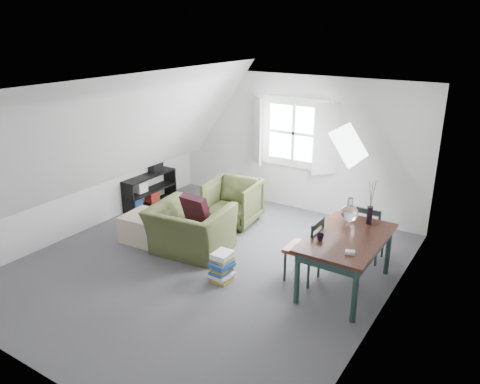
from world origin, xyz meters
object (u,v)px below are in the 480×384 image
Objects in this scene: armchair_far at (233,223)px; media_shelf at (147,192)px; magazine_stack at (222,267)px; armchair_near at (191,252)px; dining_table at (347,243)px; dining_chair_near at (305,248)px; dining_chair_far at (369,232)px; ottoman at (146,227)px.

media_shelf reaches higher than armchair_far.
magazine_stack is (2.84, -1.54, -0.07)m from media_shelf.
armchair_near is 2.80× the size of magazine_stack.
media_shelf is at bearing 179.52° from armchair_far.
dining_chair_near is (-0.53, -0.10, -0.18)m from dining_table.
armchair_far is 0.57× the size of dining_table.
armchair_near is 0.96× the size of media_shelf.
dining_chair_far is at bearing -0.06° from media_shelf.
dining_chair_near is at bearing 179.36° from armchair_near.
media_shelf is at bearing -15.61° from dining_chair_far.
ottoman is 1.83m from magazine_stack.
magazine_stack is at bearing -150.77° from dining_table.
media_shelf is (-4.32, -0.13, -0.17)m from dining_chair_far.
ottoman is 3.51m from dining_chair_far.
magazine_stack is (-1.47, -0.72, -0.45)m from dining_table.
magazine_stack is (1.78, -0.39, -0.01)m from ottoman.
dining_chair_near is at bearing -15.44° from media_shelf.
armchair_near is at bearing 2.85° from ottoman.
armchair_far is 1.98m from magazine_stack.
ottoman is at bearing -3.50° from armchair_near.
magazine_stack is (-1.48, -1.67, -0.25)m from dining_chair_far.
armchair_far is 2.49m from dining_chair_far.
ottoman is at bearing -49.18° from media_shelf.
dining_chair_far is at bearing 48.32° from magazine_stack.
media_shelf reaches higher than magazine_stack.
armchair_near is at bearing 10.00° from dining_chair_far.
dining_table is 1.70m from magazine_stack.
media_shelf is 2.93× the size of magazine_stack.
armchair_near is 1.77× the size of ottoman.
dining_chair_near is (1.84, 0.18, 0.48)m from armchair_near.
magazine_stack is at bearing -12.38° from ottoman.
ottoman is (-0.89, -0.04, 0.22)m from armchair_near.
dining_chair_far is 2.25m from magazine_stack.
media_shelf reaches higher than ottoman.
magazine_stack is at bearing -70.58° from dining_chair_near.
armchair_far is 2.71m from dining_table.
dining_chair_far is at bearing 138.70° from dining_chair_near.
dining_table is at bearing 71.97° from dining_chair_far.
ottoman is 3.30m from dining_table.
dining_chair_near is at bearing 4.78° from ottoman.
magazine_stack reaches higher than armchair_near.
dining_chair_near reaches higher than armchair_far.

